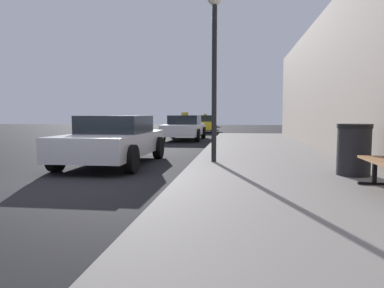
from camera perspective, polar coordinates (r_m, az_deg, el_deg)
name	(u,v)px	position (r m, az deg, el deg)	size (l,w,h in m)	color
ground_plane	(66,186)	(6.75, -20.08, -6.48)	(80.00, 80.00, 0.00)	black
sidewalk	(291,188)	(6.05, 16.07, -6.93)	(4.00, 32.00, 0.15)	gray
trash_bin	(354,149)	(7.18, 25.20, -0.82)	(0.63, 0.63, 0.97)	black
street_lamp	(214,45)	(8.53, 3.73, 16.10)	(0.36, 0.36, 4.07)	black
car_silver	(114,140)	(9.28, -12.74, 0.72)	(1.99, 4.15, 1.27)	#B7B7BF
car_white	(184,127)	(18.02, -1.26, 2.77)	(1.94, 4.45, 1.43)	white
car_yellow	(202,124)	(25.90, 1.70, 3.38)	(1.98, 4.21, 1.27)	yellow
car_red	(200,122)	(32.30, 1.39, 3.67)	(2.04, 4.10, 1.27)	red
car_black	(205,121)	(39.35, 2.20, 3.87)	(2.06, 4.15, 1.43)	black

